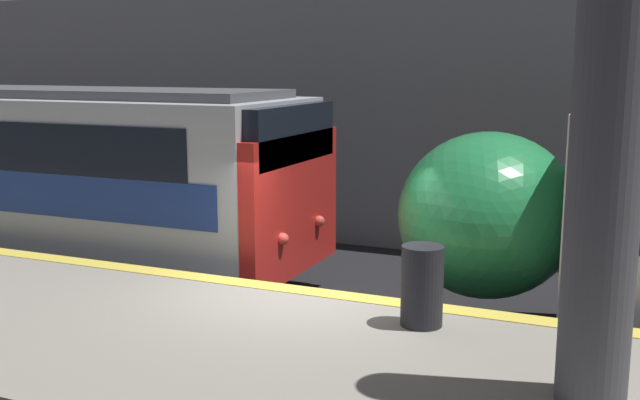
# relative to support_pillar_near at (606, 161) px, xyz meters

# --- Properties ---
(ground_plane) EXTENTS (120.00, 120.00, 0.00)m
(ground_plane) POSITION_rel_support_pillar_near_xyz_m (-3.44, 1.94, -3.06)
(ground_plane) COLOR black
(platform) EXTENTS (40.00, 3.78, 1.11)m
(platform) POSITION_rel_support_pillar_near_xyz_m (-3.44, 0.05, -2.51)
(platform) COLOR gray
(platform) RESTS_ON ground
(station_rear_barrier) EXTENTS (50.00, 0.15, 5.32)m
(station_rear_barrier) POSITION_rel_support_pillar_near_xyz_m (-3.44, 8.47, -0.40)
(station_rear_barrier) COLOR gray
(station_rear_barrier) RESTS_ON ground
(support_pillar_near) EXTENTS (0.56, 0.56, 3.92)m
(support_pillar_near) POSITION_rel_support_pillar_near_xyz_m (0.00, 0.00, 0.00)
(support_pillar_near) COLOR #47474C
(support_pillar_near) RESTS_ON platform
(trash_bin) EXTENTS (0.44, 0.44, 0.85)m
(trash_bin) POSITION_rel_support_pillar_near_xyz_m (-1.74, 1.19, -1.54)
(trash_bin) COLOR #232328
(trash_bin) RESTS_ON platform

